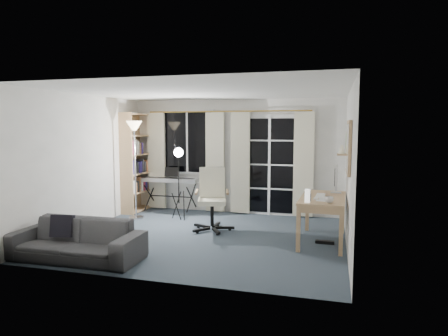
# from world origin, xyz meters

# --- Properties ---
(floor) EXTENTS (4.50, 4.00, 0.02)m
(floor) POSITION_xyz_m (0.00, 0.00, -0.01)
(floor) COLOR #3C4A57
(floor) RESTS_ON ground
(window) EXTENTS (1.20, 0.08, 1.40)m
(window) POSITION_xyz_m (-1.05, 1.97, 1.50)
(window) COLOR white
(window) RESTS_ON floor
(french_door) EXTENTS (1.32, 0.09, 2.11)m
(french_door) POSITION_xyz_m (0.75, 1.97, 1.03)
(french_door) COLOR white
(french_door) RESTS_ON floor
(curtains) EXTENTS (3.60, 0.07, 2.13)m
(curtains) POSITION_xyz_m (-0.14, 1.88, 1.09)
(curtains) COLOR gold
(curtains) RESTS_ON floor
(bookshelf) EXTENTS (0.39, 1.00, 2.13)m
(bookshelf) POSITION_xyz_m (-2.13, 1.61, 1.01)
(bookshelf) COLOR tan
(bookshelf) RESTS_ON floor
(torchiere_lamp) EXTENTS (0.34, 0.34, 1.94)m
(torchiere_lamp) POSITION_xyz_m (-1.77, 0.92, 1.56)
(torchiere_lamp) COLOR #B2B2B7
(torchiere_lamp) RESTS_ON floor
(keyboard_piano) EXTENTS (1.24, 0.60, 0.89)m
(keyboard_piano) POSITION_xyz_m (-1.35, 1.70, 0.68)
(keyboard_piano) COLOR black
(keyboard_piano) RESTS_ON floor
(studio_light) EXTENTS (0.34, 0.34, 1.47)m
(studio_light) POSITION_xyz_m (-0.88, 1.01, 1.18)
(studio_light) COLOR black
(studio_light) RESTS_ON floor
(office_chair) EXTENTS (0.77, 0.74, 1.11)m
(office_chair) POSITION_xyz_m (-0.06, 0.55, 0.65)
(office_chair) COLOR black
(office_chair) RESTS_ON floor
(desk) EXTENTS (0.73, 1.38, 0.73)m
(desk) POSITION_xyz_m (1.88, 0.22, 0.64)
(desk) COLOR tan
(desk) RESTS_ON floor
(monitor) EXTENTS (0.18, 0.52, 0.46)m
(monitor) POSITION_xyz_m (2.08, 0.67, 1.00)
(monitor) COLOR silver
(monitor) RESTS_ON desk
(desk_clutter) EXTENTS (0.45, 0.82, 0.92)m
(desk_clutter) POSITION_xyz_m (1.81, -0.00, 0.57)
(desk_clutter) COLOR white
(desk_clutter) RESTS_ON desk
(mug) EXTENTS (0.12, 0.10, 0.12)m
(mug) POSITION_xyz_m (1.98, -0.28, 0.79)
(mug) COLOR silver
(mug) RESTS_ON desk
(wall_mirror) EXTENTS (0.04, 0.94, 0.74)m
(wall_mirror) POSITION_xyz_m (2.22, -0.35, 1.55)
(wall_mirror) COLOR tan
(wall_mirror) RESTS_ON floor
(framed_print) EXTENTS (0.03, 0.42, 0.32)m
(framed_print) POSITION_xyz_m (2.23, 0.55, 1.60)
(framed_print) COLOR tan
(framed_print) RESTS_ON floor
(wall_shelf) EXTENTS (0.16, 0.30, 0.18)m
(wall_shelf) POSITION_xyz_m (2.16, 1.05, 1.41)
(wall_shelf) COLOR tan
(wall_shelf) RESTS_ON floor
(sofa) EXTENTS (1.87, 0.57, 0.73)m
(sofa) POSITION_xyz_m (-1.40, -1.55, 0.37)
(sofa) COLOR #2D2D2F
(sofa) RESTS_ON floor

